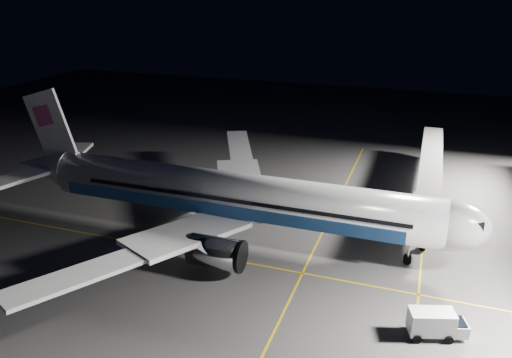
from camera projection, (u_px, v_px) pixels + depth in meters
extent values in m
plane|color=#4C4C4F|center=(236.00, 234.00, 62.07)|extent=(200.00, 200.00, 0.00)
cube|color=gold|center=(315.00, 247.00, 58.99)|extent=(0.25, 80.00, 0.01)
cube|color=gold|center=(217.00, 258.00, 56.80)|extent=(70.00, 0.25, 0.01)
cube|color=gold|center=(424.00, 226.00, 64.07)|extent=(0.25, 40.00, 0.01)
cylinder|color=silver|center=(236.00, 195.00, 60.12)|extent=(48.00, 5.60, 5.60)
ellipsoid|color=silver|center=(447.00, 225.00, 52.74)|extent=(8.96, 5.60, 5.60)
cube|color=black|center=(472.00, 220.00, 51.66)|extent=(2.20, 3.40, 0.90)
cone|color=silver|center=(44.00, 166.00, 68.79)|extent=(9.00, 5.49, 5.49)
cube|color=navy|center=(237.00, 192.00, 63.20)|extent=(42.24, 0.25, 1.50)
cube|color=navy|center=(219.00, 210.00, 58.32)|extent=(42.24, 0.25, 1.50)
cube|color=silver|center=(240.00, 182.00, 68.50)|extent=(11.36, 15.23, 1.53)
cube|color=silver|center=(188.00, 233.00, 54.46)|extent=(11.36, 15.23, 1.53)
cube|color=silver|center=(239.00, 146.00, 80.70)|extent=(8.57, 13.22, 1.31)
cube|color=silver|center=(74.00, 277.00, 44.71)|extent=(8.57, 13.22, 1.31)
cube|color=silver|center=(71.00, 153.00, 73.09)|extent=(6.20, 9.67, 0.45)
cube|color=silver|center=(18.00, 177.00, 63.96)|extent=(6.20, 9.67, 0.45)
cube|color=white|center=(51.00, 126.00, 65.92)|extent=(7.53, 0.40, 10.28)
cube|color=#C1428B|center=(44.00, 115.00, 65.65)|extent=(3.22, 0.55, 3.22)
cylinder|color=#B7B7BF|center=(268.00, 190.00, 68.66)|extent=(5.60, 3.40, 3.40)
cylinder|color=#B7B7BF|center=(216.00, 252.00, 52.86)|extent=(5.60, 3.40, 3.40)
cylinder|color=#9999A0|center=(408.00, 253.00, 55.30)|extent=(0.26, 0.26, 2.50)
cylinder|color=black|center=(407.00, 259.00, 55.59)|extent=(0.90, 0.70, 0.90)
cylinder|color=#9999A0|center=(227.00, 208.00, 66.31)|extent=(0.26, 0.26, 2.50)
cylinder|color=#9999A0|center=(199.00, 237.00, 58.76)|extent=(0.26, 0.26, 2.50)
cylinder|color=black|center=(227.00, 213.00, 66.57)|extent=(1.10, 1.60, 1.10)
cylinder|color=black|center=(200.00, 242.00, 59.02)|extent=(1.10, 1.60, 1.10)
cube|color=#B2B2B7|center=(430.00, 167.00, 71.21)|extent=(3.00, 33.90, 2.80)
cube|color=#B2B2B7|center=(427.00, 212.00, 57.30)|extent=(3.60, 3.20, 3.40)
cylinder|color=#9999A0|center=(424.00, 236.00, 58.41)|extent=(0.70, 0.70, 3.10)
cylinder|color=black|center=(422.00, 248.00, 58.06)|extent=(0.70, 0.30, 0.70)
cylinder|color=black|center=(423.00, 241.00, 59.64)|extent=(0.70, 0.30, 0.70)
cube|color=white|center=(431.00, 322.00, 43.68)|extent=(4.27, 3.01, 2.13)
cube|color=white|center=(457.00, 328.00, 43.82)|extent=(2.03, 2.22, 1.16)
cube|color=black|center=(458.00, 323.00, 43.64)|extent=(1.60, 1.92, 0.48)
cylinder|color=black|center=(442.00, 325.00, 44.99)|extent=(0.81, 0.46, 0.77)
cylinder|color=black|center=(449.00, 340.00, 43.10)|extent=(0.81, 0.46, 0.77)
cylinder|color=black|center=(411.00, 324.00, 45.07)|extent=(0.81, 0.46, 0.77)
cylinder|color=black|center=(417.00, 339.00, 43.18)|extent=(0.81, 0.46, 0.77)
cube|color=black|center=(208.00, 197.00, 71.15)|extent=(2.34, 1.63, 1.00)
cube|color=black|center=(208.00, 193.00, 70.91)|extent=(1.02, 1.02, 0.55)
sphere|color=#FFF2CC|center=(203.00, 199.00, 70.59)|extent=(0.24, 0.24, 0.24)
sphere|color=#FFF2CC|center=(210.00, 199.00, 70.41)|extent=(0.24, 0.24, 0.24)
cylinder|color=black|center=(215.00, 198.00, 71.84)|extent=(0.57, 0.27, 0.55)
cylinder|color=black|center=(212.00, 202.00, 70.43)|extent=(0.57, 0.27, 0.55)
cylinder|color=black|center=(204.00, 197.00, 72.16)|extent=(0.57, 0.27, 0.55)
cylinder|color=black|center=(201.00, 201.00, 70.75)|extent=(0.57, 0.27, 0.55)
cone|color=#FF3B0A|center=(261.00, 221.00, 64.88)|extent=(0.35, 0.35, 0.53)
cone|color=#FF3B0A|center=(214.00, 209.00, 68.35)|extent=(0.43, 0.43, 0.65)
cone|color=#FF3B0A|center=(221.00, 184.00, 76.73)|extent=(0.35, 0.35, 0.53)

